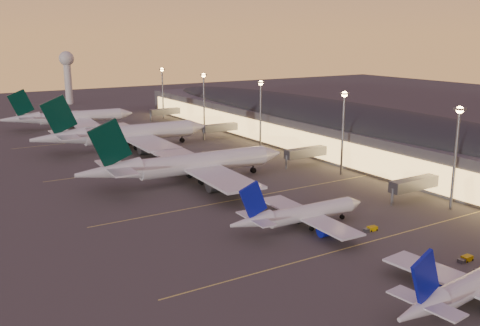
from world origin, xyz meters
name	(u,v)px	position (x,y,z in m)	size (l,w,h in m)	color
ground	(342,237)	(0.00, 0.00, 0.00)	(700.00, 700.00, 0.00)	#44413F
airliner_narrow_south	(469,287)	(-3.61, -33.08, 3.33)	(36.12, 32.41, 12.89)	silver
airliner_narrow_north	(300,214)	(-4.35, 9.26, 3.28)	(35.51, 31.68, 12.71)	silver
airliner_wide_near	(188,165)	(-8.55, 57.23, 5.33)	(64.68, 58.92, 20.71)	silver
airliner_wide_mid	(125,134)	(-7.40, 112.83, 5.63)	(68.24, 61.99, 21.88)	silver
airliner_wide_far	(70,117)	(-12.88, 170.89, 4.89)	(59.44, 54.32, 19.01)	silver
terminal_building	(335,125)	(61.84, 72.47, 8.78)	(56.35, 255.00, 17.46)	#49494E
light_masts	(293,109)	(36.00, 65.00, 17.55)	(2.20, 217.20, 25.90)	slate
radar_tower	(67,69)	(10.00, 260.00, 21.87)	(9.00, 9.00, 32.50)	silver
lane_markings	(243,192)	(0.00, 40.00, 0.01)	(90.00, 180.36, 0.00)	#D8C659
baggage_tug_b	(466,259)	(11.59, -21.90, 0.46)	(3.44, 1.61, 1.01)	#C19803
baggage_tug_c	(371,229)	(8.06, -0.40, 0.44)	(3.37, 1.66, 0.97)	#C19803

